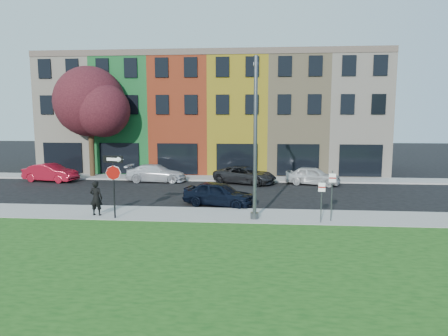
# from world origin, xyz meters

# --- Properties ---
(ground) EXTENTS (120.00, 120.00, 0.00)m
(ground) POSITION_xyz_m (0.00, 0.00, 0.00)
(ground) COLOR black
(ground) RESTS_ON ground
(sidewalk_near) EXTENTS (40.00, 3.00, 0.12)m
(sidewalk_near) POSITION_xyz_m (2.00, 3.00, 0.06)
(sidewalk_near) COLOR gray
(sidewalk_near) RESTS_ON ground
(sidewalk_far) EXTENTS (40.00, 2.40, 0.12)m
(sidewalk_far) POSITION_xyz_m (-3.00, 15.00, 0.06)
(sidewalk_far) COLOR gray
(sidewalk_far) RESTS_ON ground
(rowhouse_block) EXTENTS (30.00, 10.12, 10.00)m
(rowhouse_block) POSITION_xyz_m (-2.50, 21.18, 4.99)
(rowhouse_block) COLOR beige
(rowhouse_block) RESTS_ON ground
(stop_sign) EXTENTS (1.04, 0.20, 3.07)m
(stop_sign) POSITION_xyz_m (-5.22, 1.88, 2.30)
(stop_sign) COLOR black
(stop_sign) RESTS_ON sidewalk_near
(man) EXTENTS (0.71, 0.52, 1.77)m
(man) POSITION_xyz_m (-6.33, 2.34, 1.00)
(man) COLOR black
(man) RESTS_ON sidewalk_near
(sedan_near) EXTENTS (3.86, 4.97, 1.39)m
(sedan_near) POSITION_xyz_m (-0.44, 5.51, 0.69)
(sedan_near) COLOR black
(sedan_near) RESTS_ON ground
(parked_car_red) EXTENTS (2.88, 4.72, 1.39)m
(parked_car_red) POSITION_xyz_m (-14.34, 12.73, 0.70)
(parked_car_red) COLOR maroon
(parked_car_red) RESTS_ON ground
(parked_car_silver) EXTENTS (1.96, 4.65, 1.34)m
(parked_car_silver) POSITION_xyz_m (-6.12, 13.35, 0.67)
(parked_car_silver) COLOR silver
(parked_car_silver) RESTS_ON ground
(parked_car_dark) EXTENTS (5.39, 6.21, 1.31)m
(parked_car_dark) POSITION_xyz_m (0.78, 13.12, 0.66)
(parked_car_dark) COLOR black
(parked_car_dark) RESTS_ON ground
(parked_car_white) EXTENTS (3.81, 4.86, 1.35)m
(parked_car_white) POSITION_xyz_m (5.83, 13.02, 0.68)
(parked_car_white) COLOR silver
(parked_car_white) RESTS_ON ground
(street_lamp) EXTENTS (0.40, 2.58, 7.76)m
(street_lamp) POSITION_xyz_m (1.61, 2.56, 4.04)
(street_lamp) COLOR #4A4D50
(street_lamp) RESTS_ON sidewalk_near
(parking_sign_a) EXTENTS (0.32, 0.12, 1.96)m
(parking_sign_a) POSITION_xyz_m (4.73, 1.93, 1.36)
(parking_sign_a) COLOR #4A4D50
(parking_sign_a) RESTS_ON sidewalk_near
(parking_sign_b) EXTENTS (0.32, 0.10, 2.42)m
(parking_sign_b) POSITION_xyz_m (5.25, 2.23, 1.61)
(parking_sign_b) COLOR #4A4D50
(parking_sign_b) RESTS_ON sidewalk_near
(tree_purple) EXTENTS (6.82, 5.97, 8.95)m
(tree_purple) POSITION_xyz_m (-11.88, 15.22, 6.08)
(tree_purple) COLOR black
(tree_purple) RESTS_ON sidewalk_far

